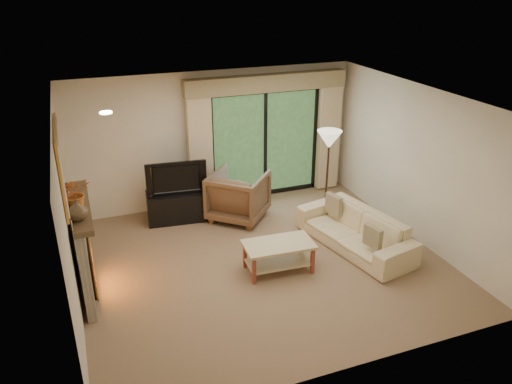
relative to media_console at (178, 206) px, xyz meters
name	(u,v)px	position (x,y,z in m)	size (l,w,h in m)	color
floor	(263,262)	(0.92, -1.95, -0.28)	(5.50, 5.50, 0.00)	#86694D
ceiling	(264,101)	(0.92, -1.95, 2.32)	(5.50, 5.50, 0.00)	silver
wall_back	(215,139)	(0.92, 0.55, 1.02)	(5.00, 5.00, 0.00)	beige
wall_front	(350,275)	(0.92, -4.45, 1.02)	(5.00, 5.00, 0.00)	beige
wall_left	(67,217)	(-1.83, -1.95, 1.02)	(5.00, 5.00, 0.00)	beige
wall_right	(417,164)	(3.67, -1.95, 1.02)	(5.00, 5.00, 0.00)	beige
fireplace	(83,249)	(-1.71, -1.75, 0.41)	(0.24, 1.70, 1.37)	gray
mirror	(62,165)	(-1.80, -1.75, 1.67)	(0.07, 1.45, 1.02)	#BD7F32
sliding_door	(265,144)	(1.92, 0.50, 0.82)	(2.26, 0.10, 2.16)	black
curtain_left	(200,148)	(0.57, 0.39, 0.92)	(0.45, 0.18, 2.35)	#CDB38D
curtain_right	(328,133)	(3.27, 0.39, 0.92)	(0.45, 0.18, 2.35)	#CDB38D
cornice	(267,83)	(1.92, 0.41, 2.04)	(3.20, 0.24, 0.32)	#98875C
media_console	(178,206)	(0.00, 0.00, 0.00)	(1.11, 0.50, 0.55)	black
tv	(176,176)	(0.00, 0.00, 0.59)	(1.08, 0.14, 0.62)	black
armchair	(238,196)	(1.07, -0.32, 0.17)	(0.96, 0.99, 0.90)	brown
sofa	(355,230)	(2.52, -2.02, 0.03)	(2.13, 0.83, 0.62)	beige
pillow_near	(373,237)	(2.45, -2.64, 0.24)	(0.09, 0.33, 0.33)	brown
pillow_far	(334,205)	(2.45, -1.41, 0.24)	(0.09, 0.35, 0.35)	brown
coffee_table	(278,257)	(1.06, -2.24, -0.04)	(1.06, 0.58, 0.48)	tan
floor_lamp	(327,175)	(2.62, -0.81, 0.55)	(0.45, 0.45, 1.66)	beige
vase	(77,210)	(-1.69, -2.23, 1.23)	(0.26, 0.26, 0.27)	#4E3B25
branches	(75,193)	(-1.69, -1.89, 1.32)	(0.40, 0.35, 0.45)	#BF6627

